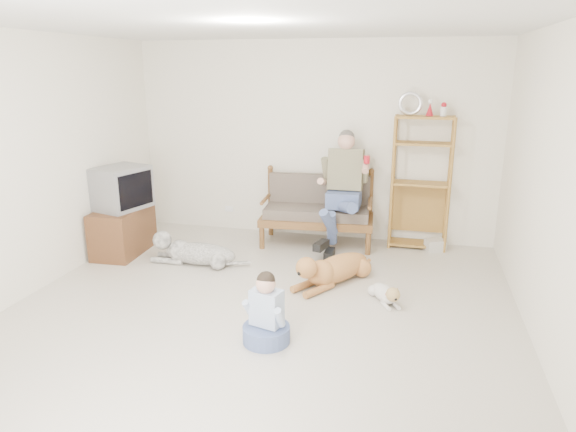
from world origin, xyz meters
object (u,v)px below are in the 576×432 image
(etagere, at_px, (420,182))
(tv_stand, at_px, (123,230))
(golden_retriever, at_px, (332,269))
(loveseat, at_px, (318,209))

(etagere, distance_m, tv_stand, 3.93)
(etagere, xyz_separation_m, golden_retriever, (-0.91, -1.48, -0.73))
(etagere, bearing_deg, golden_retriever, -121.63)
(loveseat, height_order, tv_stand, loveseat)
(loveseat, xyz_separation_m, tv_stand, (-2.39, -1.00, -0.19))
(loveseat, bearing_deg, golden_retriever, -77.01)
(loveseat, relative_size, etagere, 0.76)
(loveseat, distance_m, etagere, 1.40)
(loveseat, distance_m, golden_retriever, 1.43)
(loveseat, height_order, golden_retriever, loveseat)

